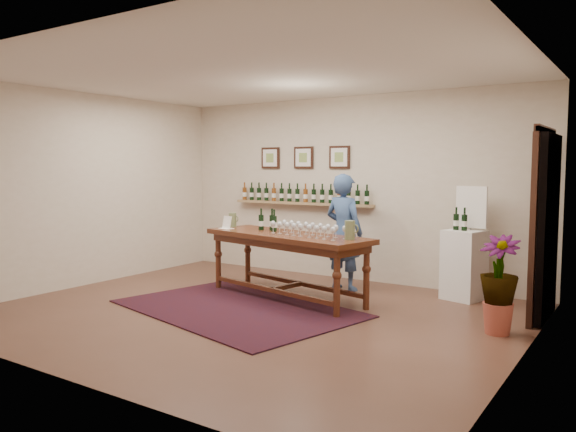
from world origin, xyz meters
The scene contains 14 objects.
ground centered at (0.00, 0.00, 0.00)m, with size 6.00×6.00×0.00m, color #553425.
room_shell centered at (2.11, 1.86, 1.12)m, with size 6.00×6.00×6.00m.
rug centered at (-0.26, 0.06, 0.01)m, with size 2.87×1.91×0.02m, color #4F130E.
tasting_table centered at (-0.07, 0.87, 0.73)m, with size 2.53×1.26×0.86m.
table_glasses centered at (0.27, 0.82, 0.94)m, with size 1.22×0.28×0.17m, color silver, non-canonical shape.
table_bottles centered at (-0.46, 1.04, 1.02)m, with size 0.30×0.17×0.32m, color black, non-canonical shape.
pitcher_left centered at (-1.18, 1.12, 0.96)m, with size 0.13×0.13×0.20m, color #646F45, non-canonical shape.
pitcher_right centered at (0.90, 0.78, 0.97)m, with size 0.15×0.15×0.23m, color #646F45, non-canonical shape.
menu_card centered at (-1.11, 0.92, 0.95)m, with size 0.19×0.14×0.18m, color white.
display_pedestal centered at (1.90, 2.10, 0.46)m, with size 0.46×0.46×0.91m, color white.
pedestal_bottles centered at (1.85, 2.06, 1.08)m, with size 0.33×0.09×0.33m, color black, non-canonical shape.
info_sign centered at (1.95, 2.19, 1.21)m, with size 0.43×0.02×0.60m, color white.
potted_plant centered at (2.64, 0.75, 0.52)m, with size 0.48×0.48×0.89m.
person centered at (0.31, 1.75, 0.82)m, with size 0.60×0.39×1.64m, color #344F7D.
Camera 1 is at (3.95, -5.21, 1.73)m, focal length 35.00 mm.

